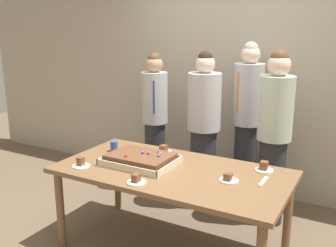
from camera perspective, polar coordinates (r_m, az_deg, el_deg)
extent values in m
cube|color=#B2A893|center=(4.49, 10.53, 8.75)|extent=(8.00, 0.12, 3.00)
cube|color=brown|center=(3.22, 0.60, -7.23)|extent=(1.94, 1.00, 0.04)
cylinder|color=brown|center=(3.57, -15.79, -12.20)|extent=(0.07, 0.07, 0.71)
cylinder|color=brown|center=(4.14, -7.57, -7.95)|extent=(0.07, 0.07, 0.71)
cylinder|color=brown|center=(3.47, 17.47, -13.08)|extent=(0.07, 0.07, 0.71)
cube|color=beige|center=(3.35, -4.14, -5.95)|extent=(0.61, 0.45, 0.01)
cube|color=beige|center=(3.17, -6.31, -6.60)|extent=(0.61, 0.01, 0.05)
cube|color=beige|center=(3.51, -2.20, -4.41)|extent=(0.61, 0.01, 0.05)
cube|color=beige|center=(3.50, -8.25, -4.61)|extent=(0.01, 0.45, 0.05)
cube|color=beige|center=(3.19, 0.37, -6.35)|extent=(0.01, 0.45, 0.05)
cube|color=brown|center=(3.33, -4.15, -5.22)|extent=(0.54, 0.38, 0.08)
sphere|color=#2D84E0|center=(3.25, -1.35, -4.80)|extent=(0.03, 0.03, 0.03)
sphere|color=purple|center=(3.31, -2.93, -4.44)|extent=(0.03, 0.03, 0.03)
sphere|color=purple|center=(3.33, -3.77, -4.34)|extent=(0.03, 0.03, 0.03)
sphere|color=purple|center=(3.35, -1.32, -4.17)|extent=(0.03, 0.03, 0.03)
sphere|color=red|center=(3.26, -6.31, -4.83)|extent=(0.03, 0.03, 0.03)
sphere|color=orange|center=(3.30, -1.23, -4.46)|extent=(0.03, 0.03, 0.03)
cylinder|color=white|center=(3.02, 9.06, -8.40)|extent=(0.15, 0.15, 0.01)
cube|color=brown|center=(3.01, 8.95, -7.85)|extent=(0.05, 0.06, 0.05)
cylinder|color=white|center=(3.64, -0.65, -4.23)|extent=(0.15, 0.15, 0.01)
cube|color=brown|center=(3.63, -0.68, -3.74)|extent=(0.06, 0.07, 0.06)
cylinder|color=white|center=(3.29, 14.19, -6.77)|extent=(0.15, 0.15, 0.01)
cube|color=brown|center=(3.28, 14.14, -6.08)|extent=(0.06, 0.07, 0.07)
cylinder|color=white|center=(2.96, -4.72, -8.74)|extent=(0.15, 0.15, 0.01)
cube|color=brown|center=(2.95, -4.77, -8.09)|extent=(0.05, 0.06, 0.06)
cylinder|color=white|center=(3.36, -12.84, -6.22)|extent=(0.15, 0.15, 0.01)
cube|color=brown|center=(3.36, -12.92, -5.53)|extent=(0.05, 0.05, 0.07)
cylinder|color=#2D5199|center=(3.69, -8.06, -3.41)|extent=(0.07, 0.07, 0.10)
cube|color=silver|center=(3.06, 14.05, -8.38)|extent=(0.03, 0.20, 0.01)
cylinder|color=#28282D|center=(4.30, 11.40, -5.92)|extent=(0.25, 0.25, 0.90)
cylinder|color=#B2B2B7|center=(4.10, 11.93, 4.26)|extent=(0.31, 0.31, 0.65)
cube|color=orange|center=(3.99, 10.56, 4.52)|extent=(0.04, 0.02, 0.41)
sphere|color=beige|center=(4.05, 12.23, 10.03)|extent=(0.20, 0.20, 0.20)
sphere|color=#B2A899|center=(4.05, 12.27, 10.80)|extent=(0.16, 0.16, 0.16)
cylinder|color=#28282D|center=(4.16, 5.22, -6.65)|extent=(0.28, 0.28, 0.86)
cylinder|color=#B2B2B7|center=(3.96, 5.46, 3.26)|extent=(0.34, 0.34, 0.59)
sphere|color=beige|center=(3.91, 5.60, 8.82)|extent=(0.20, 0.20, 0.20)
sphere|color=black|center=(3.90, 5.62, 9.62)|extent=(0.16, 0.16, 0.16)
cylinder|color=#28282D|center=(3.94, 15.10, -8.33)|extent=(0.26, 0.26, 0.86)
cylinder|color=#B7C6B2|center=(3.73, 15.83, 2.21)|extent=(0.33, 0.33, 0.61)
sphere|color=beige|center=(3.67, 16.26, 8.36)|extent=(0.22, 0.22, 0.22)
sphere|color=brown|center=(3.66, 16.32, 9.28)|extent=(0.17, 0.17, 0.17)
cylinder|color=#28282D|center=(4.57, -1.94, -4.87)|extent=(0.24, 0.24, 0.83)
cylinder|color=#B2B2B7|center=(4.39, -2.02, 3.88)|extent=(0.30, 0.30, 0.59)
cube|color=navy|center=(4.25, -2.23, 3.92)|extent=(0.04, 0.02, 0.37)
sphere|color=tan|center=(4.34, -2.07, 8.81)|extent=(0.19, 0.19, 0.19)
sphere|color=brown|center=(4.33, -2.07, 9.51)|extent=(0.15, 0.15, 0.15)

